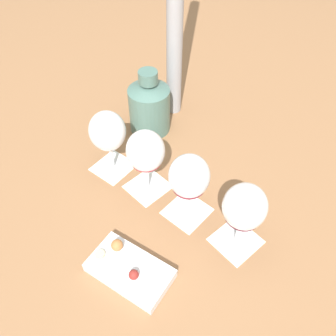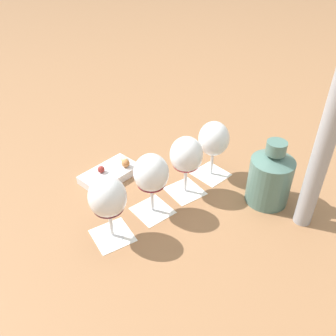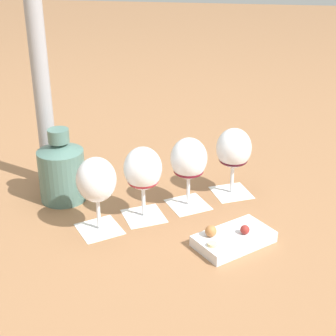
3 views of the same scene
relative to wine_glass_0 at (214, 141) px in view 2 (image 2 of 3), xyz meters
name	(u,v)px [view 2 (image 2 of 3)]	position (x,y,z in m)	size (l,w,h in m)	color
ground_plane	(167,200)	(0.15, 0.11, -0.12)	(8.00, 8.00, 0.00)	#936642
tasting_card_0	(211,174)	(0.00, 0.00, -0.12)	(0.13, 0.13, 0.00)	white
tasting_card_1	(185,191)	(0.09, 0.08, -0.12)	(0.13, 0.13, 0.00)	white
tasting_card_2	(152,210)	(0.19, 0.15, -0.12)	(0.13, 0.13, 0.00)	white
tasting_card_3	(113,235)	(0.30, 0.23, -0.12)	(0.13, 0.13, 0.00)	white
wine_glass_0	(214,141)	(0.00, 0.00, 0.00)	(0.09, 0.09, 0.18)	white
wine_glass_1	(186,157)	(0.09, 0.08, 0.00)	(0.09, 0.09, 0.18)	white
wine_glass_2	(151,175)	(0.19, 0.15, 0.00)	(0.09, 0.09, 0.18)	white
wine_glass_3	(108,199)	(0.30, 0.23, 0.00)	(0.09, 0.09, 0.18)	white
ceramic_vase	(270,176)	(-0.13, 0.13, -0.04)	(0.12, 0.12, 0.19)	#4C7066
snack_dish	(110,173)	(0.31, -0.01, -0.11)	(0.19, 0.19, 0.05)	silver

